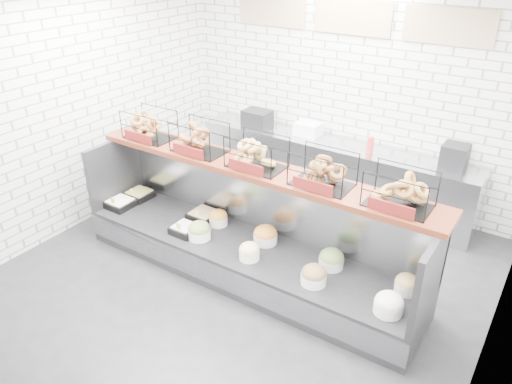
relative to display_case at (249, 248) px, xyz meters
The scene contains 5 objects.
ground 0.48m from the display_case, 92.73° to the right, with size 5.50×5.50×0.00m, color black.
room_shell 1.75m from the display_case, 93.64° to the left, with size 5.02×5.51×3.01m.
display_case is the anchor object (origin of this frame).
bagel_shelf 1.07m from the display_case, 94.37° to the left, with size 4.10×0.50×0.40m.
prep_counter 2.09m from the display_case, 90.43° to the left, with size 4.00×0.60×1.20m.
Camera 1 is at (2.63, -3.48, 3.47)m, focal length 35.00 mm.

